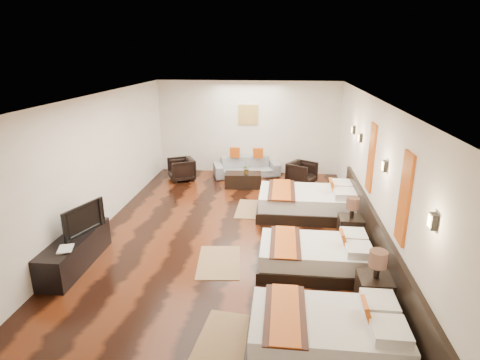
# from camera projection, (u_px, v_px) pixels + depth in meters

# --- Properties ---
(floor) EXTENTS (5.50, 9.50, 0.01)m
(floor) POSITION_uv_depth(u_px,v_px,m) (227.00, 239.00, 8.01)
(floor) COLOR black
(floor) RESTS_ON ground
(ceiling) EXTENTS (5.50, 9.50, 0.01)m
(ceiling) POSITION_uv_depth(u_px,v_px,m) (225.00, 99.00, 7.14)
(ceiling) COLOR white
(ceiling) RESTS_ON floor
(back_wall) EXTENTS (5.50, 0.01, 2.80)m
(back_wall) POSITION_uv_depth(u_px,v_px,m) (248.00, 128.00, 12.06)
(back_wall) COLOR silver
(back_wall) RESTS_ON floor
(left_wall) EXTENTS (0.01, 9.50, 2.80)m
(left_wall) POSITION_uv_depth(u_px,v_px,m) (89.00, 169.00, 7.85)
(left_wall) COLOR silver
(left_wall) RESTS_ON floor
(right_wall) EXTENTS (0.01, 9.50, 2.80)m
(right_wall) POSITION_uv_depth(u_px,v_px,m) (374.00, 178.00, 7.29)
(right_wall) COLOR silver
(right_wall) RESTS_ON floor
(headboard_panel) EXTENTS (0.08, 6.60, 0.90)m
(headboard_panel) POSITION_uv_depth(u_px,v_px,m) (376.00, 244.00, 6.83)
(headboard_panel) COLOR black
(headboard_panel) RESTS_ON floor
(bed_near) EXTENTS (1.97, 1.24, 0.75)m
(bed_near) POSITION_uv_depth(u_px,v_px,m) (328.00, 333.00, 4.96)
(bed_near) COLOR black
(bed_near) RESTS_ON floor
(bed_mid) EXTENTS (1.96, 1.23, 0.75)m
(bed_mid) POSITION_uv_depth(u_px,v_px,m) (316.00, 256.00, 6.83)
(bed_mid) COLOR black
(bed_mid) RESTS_ON floor
(bed_far) EXTENTS (2.29, 1.44, 0.87)m
(bed_far) POSITION_uv_depth(u_px,v_px,m) (309.00, 202.00, 9.13)
(bed_far) COLOR black
(bed_far) RESTS_ON floor
(nightstand_a) EXTENTS (0.48, 0.48, 0.95)m
(nightstand_a) POSITION_uv_depth(u_px,v_px,m) (374.00, 289.00, 5.73)
(nightstand_a) COLOR black
(nightstand_a) RESTS_ON floor
(nightstand_b) EXTENTS (0.47, 0.47, 0.93)m
(nightstand_b) POSITION_uv_depth(u_px,v_px,m) (351.00, 226.00, 7.82)
(nightstand_b) COLOR black
(nightstand_b) RESTS_ON floor
(jute_mat_near) EXTENTS (0.88, 1.28, 0.01)m
(jute_mat_near) POSITION_uv_depth(u_px,v_px,m) (226.00, 342.00, 5.17)
(jute_mat_near) COLOR #92704A
(jute_mat_near) RESTS_ON floor
(jute_mat_mid) EXTENTS (0.87, 1.27, 0.01)m
(jute_mat_mid) POSITION_uv_depth(u_px,v_px,m) (219.00, 262.00, 7.13)
(jute_mat_mid) COLOR #92704A
(jute_mat_mid) RESTS_ON floor
(jute_mat_far) EXTENTS (0.77, 1.21, 0.01)m
(jute_mat_far) POSITION_uv_depth(u_px,v_px,m) (252.00, 209.00, 9.52)
(jute_mat_far) COLOR #92704A
(jute_mat_far) RESTS_ON floor
(tv_console) EXTENTS (0.50, 1.80, 0.55)m
(tv_console) POSITION_uv_depth(u_px,v_px,m) (75.00, 251.00, 6.95)
(tv_console) COLOR black
(tv_console) RESTS_ON floor
(tv) EXTENTS (0.40, 0.92, 0.53)m
(tv) POSITION_uv_depth(u_px,v_px,m) (80.00, 218.00, 6.98)
(tv) COLOR black
(tv) RESTS_ON tv_console
(book) EXTENTS (0.32, 0.37, 0.03)m
(book) POSITION_uv_depth(u_px,v_px,m) (58.00, 250.00, 6.39)
(book) COLOR black
(book) RESTS_ON tv_console
(figurine) EXTENTS (0.36, 0.36, 0.32)m
(figurine) POSITION_uv_depth(u_px,v_px,m) (93.00, 212.00, 7.54)
(figurine) COLOR brown
(figurine) RESTS_ON tv_console
(sofa) EXTENTS (2.10, 1.29, 0.57)m
(sofa) POSITION_uv_depth(u_px,v_px,m) (246.00, 167.00, 12.01)
(sofa) COLOR gray
(sofa) RESTS_ON floor
(armchair_left) EXTENTS (0.95, 0.95, 0.65)m
(armchair_left) POSITION_uv_depth(u_px,v_px,m) (181.00, 169.00, 11.60)
(armchair_left) COLOR black
(armchair_left) RESTS_ON floor
(armchair_right) EXTENTS (0.96, 0.95, 0.64)m
(armchair_right) POSITION_uv_depth(u_px,v_px,m) (302.00, 173.00, 11.25)
(armchair_right) COLOR black
(armchair_right) RESTS_ON floor
(coffee_table) EXTENTS (1.04, 0.58, 0.40)m
(coffee_table) POSITION_uv_depth(u_px,v_px,m) (243.00, 180.00, 11.05)
(coffee_table) COLOR black
(coffee_table) RESTS_ON floor
(table_plant) EXTENTS (0.30, 0.28, 0.27)m
(table_plant) POSITION_uv_depth(u_px,v_px,m) (247.00, 169.00, 10.86)
(table_plant) COLOR #29561C
(table_plant) RESTS_ON coffee_table
(orange_panel_a) EXTENTS (0.04, 0.40, 1.30)m
(orange_panel_a) POSITION_uv_depth(u_px,v_px,m) (404.00, 199.00, 5.40)
(orange_panel_a) COLOR #D86014
(orange_panel_a) RESTS_ON right_wall
(orange_panel_b) EXTENTS (0.04, 0.40, 1.30)m
(orange_panel_b) POSITION_uv_depth(u_px,v_px,m) (371.00, 158.00, 7.48)
(orange_panel_b) COLOR #D86014
(orange_panel_b) RESTS_ON right_wall
(sconce_near) EXTENTS (0.07, 0.12, 0.18)m
(sconce_near) POSITION_uv_depth(u_px,v_px,m) (432.00, 221.00, 4.32)
(sconce_near) COLOR black
(sconce_near) RESTS_ON right_wall
(sconce_mid) EXTENTS (0.07, 0.12, 0.18)m
(sconce_mid) POSITION_uv_depth(u_px,v_px,m) (385.00, 166.00, 6.40)
(sconce_mid) COLOR black
(sconce_mid) RESTS_ON right_wall
(sconce_far) EXTENTS (0.07, 0.12, 0.18)m
(sconce_far) POSITION_uv_depth(u_px,v_px,m) (360.00, 138.00, 8.48)
(sconce_far) COLOR black
(sconce_far) RESTS_ON right_wall
(sconce_lounge) EXTENTS (0.07, 0.12, 0.18)m
(sconce_lounge) POSITION_uv_depth(u_px,v_px,m) (353.00, 130.00, 9.33)
(sconce_lounge) COLOR black
(sconce_lounge) RESTS_ON right_wall
(gold_artwork) EXTENTS (0.60, 0.04, 0.60)m
(gold_artwork) POSITION_uv_depth(u_px,v_px,m) (248.00, 115.00, 11.92)
(gold_artwork) COLOR #AD873F
(gold_artwork) RESTS_ON back_wall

